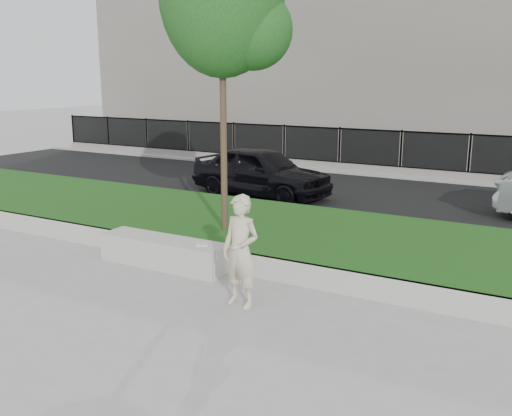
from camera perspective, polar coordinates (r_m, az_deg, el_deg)
The scene contains 12 objects.
ground at distance 9.03m, azimuth -3.13°, elevation -8.89°, with size 90.00×90.00×0.00m, color gray.
grass_bank at distance 11.47m, azimuth 4.94°, elevation -3.05°, with size 34.00×4.00×0.40m, color #0E390E.
grass_kerb at distance 9.79m, azimuth 0.14°, elevation -5.83°, with size 34.00×0.08×0.40m, color #ADABA2.
street at distance 16.53m, azimuth 12.88°, elevation 1.04°, with size 34.00×7.00×0.04m, color black.
far_pavement at distance 20.81m, azimuth 16.48°, elevation 3.37°, with size 34.00×3.00×0.12m, color gray.
iron_fence at distance 19.78m, azimuth 15.90°, elevation 4.34°, with size 32.00×0.30×1.50m.
building_facade at distance 27.47m, azimuth 20.66°, elevation 15.66°, with size 34.00×10.00×10.00m, color slate.
stone_bench at distance 10.50m, azimuth -9.18°, elevation -4.38°, with size 2.50×0.62×0.51m, color #ADABA2.
man at distance 8.44m, azimuth -1.55°, elevation -4.34°, with size 0.62×0.41×1.70m, color beige.
book at distance 9.93m, azimuth -5.42°, elevation -3.66°, with size 0.22×0.16×0.02m, color beige.
young_tree at distance 11.05m, azimuth -2.93°, elevation 20.05°, with size 2.43×2.32×5.94m.
car_dark at distance 16.13m, azimuth 0.49°, elevation 3.69°, with size 1.66×4.14×1.41m, color black.
Camera 1 is at (4.53, -7.04, 3.37)m, focal length 40.00 mm.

